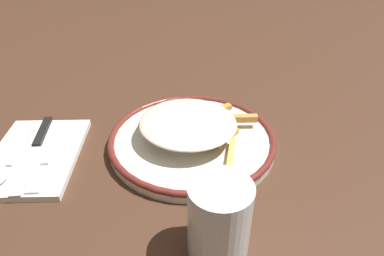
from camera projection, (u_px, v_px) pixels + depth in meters
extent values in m
plane|color=#452A1C|center=(192.00, 145.00, 0.63)|extent=(2.60, 2.60, 0.00)
cylinder|color=silver|center=(192.00, 141.00, 0.62)|extent=(0.30, 0.30, 0.02)
torus|color=maroon|center=(192.00, 137.00, 0.62)|extent=(0.30, 0.30, 0.01)
cube|color=#D4B052|center=(195.00, 130.00, 0.61)|extent=(0.06, 0.04, 0.01)
cube|color=gold|center=(198.00, 136.00, 0.59)|extent=(0.09, 0.05, 0.01)
cube|color=#DAA350|center=(191.00, 134.00, 0.62)|extent=(0.02, 0.09, 0.01)
cube|color=gold|center=(160.00, 132.00, 0.63)|extent=(0.06, 0.06, 0.01)
cube|color=gold|center=(219.00, 125.00, 0.64)|extent=(0.06, 0.06, 0.01)
cube|color=gold|center=(213.00, 112.00, 0.67)|extent=(0.08, 0.05, 0.01)
cube|color=gold|center=(205.00, 113.00, 0.68)|extent=(0.06, 0.01, 0.01)
cube|color=tan|center=(205.00, 130.00, 0.60)|extent=(0.09, 0.02, 0.01)
cube|color=#CB8935|center=(198.00, 137.00, 0.61)|extent=(0.07, 0.03, 0.01)
cube|color=#F1BE4F|center=(210.00, 138.00, 0.61)|extent=(0.06, 0.05, 0.01)
cube|color=gold|center=(226.00, 137.00, 0.61)|extent=(0.05, 0.05, 0.01)
cube|color=#DEBA51|center=(230.00, 157.00, 0.56)|extent=(0.03, 0.09, 0.01)
cube|color=gold|center=(169.00, 114.00, 0.68)|extent=(0.01, 0.07, 0.01)
cube|color=#DEC054|center=(207.00, 129.00, 0.61)|extent=(0.06, 0.04, 0.01)
cube|color=#D98F44|center=(233.00, 119.00, 0.64)|extent=(0.09, 0.02, 0.01)
cube|color=#C2913F|center=(189.00, 130.00, 0.63)|extent=(0.04, 0.09, 0.01)
cube|color=gold|center=(214.00, 135.00, 0.62)|extent=(0.06, 0.04, 0.01)
cube|color=gold|center=(161.00, 129.00, 0.63)|extent=(0.09, 0.04, 0.01)
cube|color=#EDBE63|center=(177.00, 138.00, 0.61)|extent=(0.10, 0.02, 0.01)
cube|color=gold|center=(196.00, 127.00, 0.61)|extent=(0.06, 0.06, 0.01)
ellipsoid|color=silver|center=(188.00, 121.00, 0.61)|extent=(0.23, 0.23, 0.02)
cube|color=#385F25|center=(177.00, 126.00, 0.58)|extent=(0.00, 0.00, 0.00)
cube|color=#1E6F2E|center=(207.00, 134.00, 0.56)|extent=(0.00, 0.00, 0.00)
cube|color=#3B5C25|center=(176.00, 131.00, 0.57)|extent=(0.00, 0.00, 0.00)
cube|color=#3C6119|center=(194.00, 119.00, 0.60)|extent=(0.00, 0.00, 0.00)
cube|color=#3A6027|center=(167.00, 130.00, 0.57)|extent=(0.00, 0.00, 0.00)
cube|color=#2C6E23|center=(223.00, 112.00, 0.62)|extent=(0.00, 0.00, 0.00)
cube|color=white|center=(35.00, 156.00, 0.59)|extent=(0.15, 0.21, 0.01)
cube|color=silver|center=(54.00, 144.00, 0.61)|extent=(0.02, 0.11, 0.00)
cube|color=silver|center=(36.00, 183.00, 0.52)|extent=(0.02, 0.04, 0.00)
cube|color=black|center=(43.00, 131.00, 0.64)|extent=(0.02, 0.09, 0.01)
cube|color=silver|center=(26.00, 170.00, 0.55)|extent=(0.03, 0.12, 0.00)
cube|color=silver|center=(21.00, 147.00, 0.60)|extent=(0.01, 0.10, 0.00)
cylinder|color=silver|center=(219.00, 219.00, 0.42)|extent=(0.08, 0.08, 0.11)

